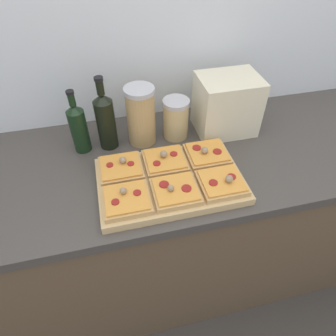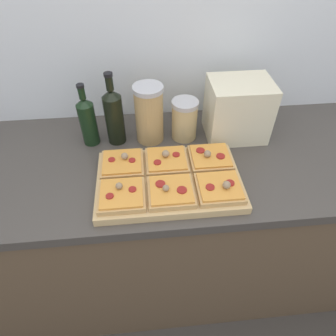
{
  "view_description": "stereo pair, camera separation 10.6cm",
  "coord_description": "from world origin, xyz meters",
  "views": [
    {
      "loc": [
        -0.25,
        -0.53,
        1.69
      ],
      "look_at": [
        -0.07,
        0.21,
        0.96
      ],
      "focal_mm": 32.0,
      "sensor_mm": 36.0,
      "label": 1
    },
    {
      "loc": [
        -0.15,
        -0.55,
        1.69
      ],
      "look_at": [
        -0.07,
        0.21,
        0.96
      ],
      "focal_mm": 32.0,
      "sensor_mm": 36.0,
      "label": 2
    }
  ],
  "objects": [
    {
      "name": "ground_plane",
      "position": [
        0.0,
        0.0,
        0.0
      ],
      "size": [
        12.0,
        12.0,
        0.0
      ],
      "primitive_type": "plane",
      "color": "#3D3833"
    },
    {
      "name": "wall_back",
      "position": [
        0.0,
        0.67,
        1.25
      ],
      "size": [
        6.0,
        0.06,
        2.5
      ],
      "color": "silver",
      "rests_on": "ground_plane"
    },
    {
      "name": "kitchen_counter",
      "position": [
        0.0,
        0.32,
        0.46
      ],
      "size": [
        2.63,
        0.67,
        0.91
      ],
      "color": "brown",
      "rests_on": "ground_plane"
    },
    {
      "name": "cutting_board",
      "position": [
        -0.07,
        0.18,
        0.93
      ],
      "size": [
        0.5,
        0.32,
        0.03
      ],
      "primitive_type": "cube",
      "color": "tan",
      "rests_on": "kitchen_counter"
    },
    {
      "name": "pizza_slice_back_left",
      "position": [
        -0.23,
        0.26,
        0.96
      ],
      "size": [
        0.15,
        0.14,
        0.05
      ],
      "color": "tan",
      "rests_on": "cutting_board"
    },
    {
      "name": "pizza_slice_back_center",
      "position": [
        -0.07,
        0.26,
        0.96
      ],
      "size": [
        0.15,
        0.14,
        0.05
      ],
      "color": "tan",
      "rests_on": "cutting_board"
    },
    {
      "name": "pizza_slice_back_right",
      "position": [
        0.09,
        0.26,
        0.96
      ],
      "size": [
        0.15,
        0.14,
        0.05
      ],
      "color": "tan",
      "rests_on": "cutting_board"
    },
    {
      "name": "pizza_slice_front_left",
      "position": [
        -0.23,
        0.11,
        0.96
      ],
      "size": [
        0.15,
        0.14,
        0.05
      ],
      "color": "tan",
      "rests_on": "cutting_board"
    },
    {
      "name": "pizza_slice_front_center",
      "position": [
        -0.07,
        0.11,
        0.96
      ],
      "size": [
        0.15,
        0.14,
        0.05
      ],
      "color": "tan",
      "rests_on": "cutting_board"
    },
    {
      "name": "pizza_slice_front_right",
      "position": [
        0.09,
        0.11,
        0.96
      ],
      "size": [
        0.15,
        0.14,
        0.05
      ],
      "color": "tan",
      "rests_on": "cutting_board"
    },
    {
      "name": "olive_oil_bottle",
      "position": [
        -0.36,
        0.45,
        1.02
      ],
      "size": [
        0.07,
        0.07,
        0.26
      ],
      "color": "black",
      "rests_on": "kitchen_counter"
    },
    {
      "name": "wine_bottle",
      "position": [
        -0.26,
        0.45,
        1.03
      ],
      "size": [
        0.07,
        0.07,
        0.3
      ],
      "color": "black",
      "rests_on": "kitchen_counter"
    },
    {
      "name": "grain_jar_tall",
      "position": [
        -0.12,
        0.45,
        1.03
      ],
      "size": [
        0.12,
        0.12,
        0.24
      ],
      "color": "tan",
      "rests_on": "kitchen_counter"
    },
    {
      "name": "grain_jar_short",
      "position": [
        0.02,
        0.45,
        1.0
      ],
      "size": [
        0.11,
        0.11,
        0.17
      ],
      "color": "tan",
      "rests_on": "kitchen_counter"
    },
    {
      "name": "toaster_oven",
      "position": [
        0.24,
        0.45,
        1.03
      ],
      "size": [
        0.27,
        0.19,
        0.24
      ],
      "color": "beige",
      "rests_on": "kitchen_counter"
    }
  ]
}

